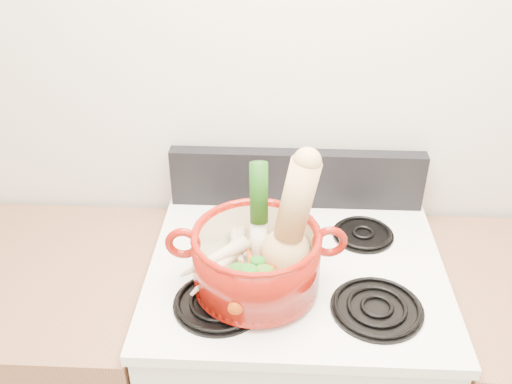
{
  "coord_description": "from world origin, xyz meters",
  "views": [
    {
      "loc": [
        -0.05,
        0.22,
        1.92
      ],
      "look_at": [
        -0.1,
        1.28,
        1.25
      ],
      "focal_mm": 40.0,
      "sensor_mm": 36.0,
      "label": 1
    }
  ],
  "objects": [
    {
      "name": "burner_back_right",
      "position": [
        0.19,
        1.54,
        0.96
      ],
      "size": [
        0.17,
        0.17,
        0.02
      ],
      "primitive_type": "cylinder",
      "color": "black",
      "rests_on": "cooktop"
    },
    {
      "name": "carrot_1",
      "position": [
        -0.14,
        1.23,
        1.02
      ],
      "size": [
        0.04,
        0.16,
        0.05
      ],
      "primitive_type": "cone",
      "rotation": [
        1.66,
        0.0,
        -0.01
      ],
      "color": "#C73B09",
      "rests_on": "dutch_oven"
    },
    {
      "name": "squash",
      "position": [
        -0.03,
        1.33,
        1.15
      ],
      "size": [
        0.2,
        0.16,
        0.33
      ],
      "primitive_type": null,
      "rotation": [
        0.0,
        0.18,
        0.19
      ],
      "color": "tan",
      "rests_on": "dutch_oven"
    },
    {
      "name": "cooktop",
      "position": [
        0.0,
        1.4,
        0.93
      ],
      "size": [
        0.78,
        0.67,
        0.03
      ],
      "primitive_type": "cube",
      "color": "white",
      "rests_on": "stove_body"
    },
    {
      "name": "carrot_4",
      "position": [
        -0.11,
        1.27,
        1.04
      ],
      "size": [
        0.06,
        0.15,
        0.04
      ],
      "primitive_type": "cone",
      "rotation": [
        1.66,
        0.0,
        0.22
      ],
      "color": "#DC4D0B",
      "rests_on": "dutch_oven"
    },
    {
      "name": "leek",
      "position": [
        -0.1,
        1.35,
        1.14
      ],
      "size": [
        0.05,
        0.1,
        0.29
      ],
      "primitive_type": "cylinder",
      "rotation": [
        -0.17,
        0.0,
        0.1
      ],
      "color": "silver",
      "rests_on": "dutch_oven"
    },
    {
      "name": "wall_back",
      "position": [
        0.0,
        1.75,
        1.3
      ],
      "size": [
        3.5,
        0.02,
        2.6
      ],
      "primitive_type": "cube",
      "color": "beige",
      "rests_on": "floor"
    },
    {
      "name": "carrot_2",
      "position": [
        -0.07,
        1.24,
        1.03
      ],
      "size": [
        0.05,
        0.18,
        0.05
      ],
      "primitive_type": "cone",
      "rotation": [
        1.66,
        0.0,
        -0.1
      ],
      "color": "#C15109",
      "rests_on": "dutch_oven"
    },
    {
      "name": "control_backsplash",
      "position": [
        0.0,
        1.7,
        1.04
      ],
      "size": [
        0.76,
        0.05,
        0.18
      ],
      "primitive_type": "cube",
      "color": "black",
      "rests_on": "cooktop"
    },
    {
      "name": "pot_handle_right",
      "position": [
        0.07,
        1.31,
        1.1
      ],
      "size": [
        0.09,
        0.03,
        0.09
      ],
      "primitive_type": "torus",
      "rotation": [
        1.57,
        0.0,
        0.07
      ],
      "color": "maroon",
      "rests_on": "dutch_oven"
    },
    {
      "name": "parsnip_3",
      "position": [
        -0.21,
        1.31,
        1.04
      ],
      "size": [
        0.18,
        0.14,
        0.06
      ],
      "primitive_type": "cone",
      "rotation": [
        1.66,
        0.0,
        -0.96
      ],
      "color": "beige",
      "rests_on": "dutch_oven"
    },
    {
      "name": "carrot_3",
      "position": [
        -0.13,
        1.22,
        1.03
      ],
      "size": [
        0.06,
        0.13,
        0.04
      ],
      "primitive_type": "cone",
      "rotation": [
        1.66,
        0.0,
        -0.23
      ],
      "color": "#BD4909",
      "rests_on": "dutch_oven"
    },
    {
      "name": "burner_front_left",
      "position": [
        -0.19,
        1.24,
        0.96
      ],
      "size": [
        0.22,
        0.22,
        0.02
      ],
      "primitive_type": "cylinder",
      "color": "black",
      "rests_on": "cooktop"
    },
    {
      "name": "parsnip_1",
      "position": [
        -0.2,
        1.29,
        1.03
      ],
      "size": [
        0.15,
        0.19,
        0.06
      ],
      "primitive_type": "cone",
      "rotation": [
        1.66,
        0.0,
        -0.58
      ],
      "color": "beige",
      "rests_on": "dutch_oven"
    },
    {
      "name": "carrot_0",
      "position": [
        -0.1,
        1.25,
        1.02
      ],
      "size": [
        0.06,
        0.18,
        0.05
      ],
      "primitive_type": "cone",
      "rotation": [
        1.66,
        0.0,
        -0.15
      ],
      "color": "#C03709",
      "rests_on": "dutch_oven"
    },
    {
      "name": "dutch_oven",
      "position": [
        -0.1,
        1.3,
        1.04
      ],
      "size": [
        0.33,
        0.33,
        0.15
      ],
      "primitive_type": "cylinder",
      "rotation": [
        0.0,
        0.0,
        0.07
      ],
      "color": "maroon",
      "rests_on": "burner_front_left"
    },
    {
      "name": "parsnip_2",
      "position": [
        -0.15,
        1.37,
        1.03
      ],
      "size": [
        0.08,
        0.18,
        0.05
      ],
      "primitive_type": "cone",
      "rotation": [
        1.66,
        0.0,
        0.24
      ],
      "color": "beige",
      "rests_on": "dutch_oven"
    },
    {
      "name": "parsnip_0",
      "position": [
        -0.17,
        1.35,
        1.02
      ],
      "size": [
        0.08,
        0.21,
        0.06
      ],
      "primitive_type": "cone",
      "rotation": [
        1.66,
        0.0,
        -0.19
      ],
      "color": "beige",
      "rests_on": "dutch_oven"
    },
    {
      "name": "pot_handle_left",
      "position": [
        -0.28,
        1.29,
        1.1
      ],
      "size": [
        0.09,
        0.03,
        0.09
      ],
      "primitive_type": "torus",
      "rotation": [
        1.57,
        0.0,
        0.07
      ],
      "color": "maroon",
      "rests_on": "dutch_oven"
    },
    {
      "name": "burner_front_right",
      "position": [
        0.19,
        1.24,
        0.96
      ],
      "size": [
        0.22,
        0.22,
        0.02
      ],
      "primitive_type": "cylinder",
      "color": "black",
      "rests_on": "cooktop"
    },
    {
      "name": "ginger",
      "position": [
        -0.08,
        1.38,
        1.02
      ],
      "size": [
        0.09,
        0.07,
        0.05
      ],
      "primitive_type": "ellipsoid",
      "rotation": [
        0.0,
        0.0,
        -0.0
      ],
      "color": "tan",
      "rests_on": "dutch_oven"
    },
    {
      "name": "burner_back_left",
      "position": [
        -0.19,
        1.54,
        0.96
      ],
      "size": [
        0.17,
        0.17,
        0.02
      ],
      "primitive_type": "cylinder",
      "color": "black",
      "rests_on": "cooktop"
    }
  ]
}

